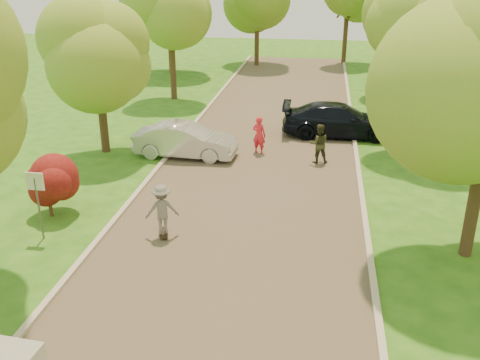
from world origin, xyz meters
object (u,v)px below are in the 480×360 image
Objects in this scene: silver_sedan at (185,141)px; dark_sedan at (339,120)px; longboard at (163,233)px; person_striped at (259,135)px; street_sign at (36,192)px; person_olive at (319,144)px; skateboarder at (162,209)px.

silver_sedan is 0.81× the size of dark_sedan.
silver_sedan reaches higher than longboard.
dark_sedan reaches higher than silver_sedan.
street_sign is at bearing 76.78° from person_striped.
longboard is at bearing 152.33° from dark_sedan.
street_sign is 11.47m from person_olive.
person_olive reaches higher than longboard.
silver_sedan is at bearing 120.02° from dark_sedan.
longboard is at bearing 95.27° from person_striped.
longboard is 8.61m from person_olive.
person_striped reaches higher than silver_sedan.
dark_sedan is at bearing 52.62° from street_sign.
silver_sedan is 7.24m from longboard.
longboard is at bearing 11.76° from street_sign.
dark_sedan is 4.02m from person_olive.
dark_sedan is 12.44m from skateboarder.
skateboarder is at bearing 46.81° from person_olive.
skateboarder is at bearing -20.90° from longboard.
street_sign is 8.30m from silver_sedan.
skateboarder is at bearing 11.76° from street_sign.
street_sign reaches higher than longboard.
silver_sedan is at bearing 72.39° from street_sign.
street_sign is at bearing 33.52° from person_olive.
person_olive is at bearing 165.65° from dark_sedan.
person_striped reaches higher than longboard.
skateboarder is 0.95× the size of person_striped.
skateboarder is 8.58m from person_olive.
longboard is at bearing -168.70° from silver_sedan.
longboard is 0.50× the size of person_olive.
silver_sedan is 7.21m from skateboarder.
street_sign reaches higher than person_olive.
dark_sedan is at bearing -113.66° from person_olive.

